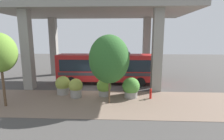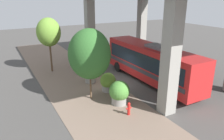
# 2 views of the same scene
# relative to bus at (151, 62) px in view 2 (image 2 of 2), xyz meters

# --- Properties ---
(ground_plane) EXTENTS (80.00, 80.00, 0.00)m
(ground_plane) POSITION_rel_bus_xyz_m (-2.98, 1.40, -1.92)
(ground_plane) COLOR #474442
(ground_plane) RESTS_ON ground
(sidewalk_strip) EXTENTS (6.00, 40.00, 0.02)m
(sidewalk_strip) POSITION_rel_bus_xyz_m (-5.98, 1.40, -1.91)
(sidewalk_strip) COLOR #7A6656
(sidewalk_strip) RESTS_ON ground
(bus) EXTENTS (2.52, 11.01, 3.54)m
(bus) POSITION_rel_bus_xyz_m (0.00, 0.00, 0.00)
(bus) COLOR #B21E1E
(bus) RESTS_ON ground
(fire_hydrant) EXTENTS (0.41, 0.20, 0.91)m
(fire_hydrant) POSITION_rel_bus_xyz_m (-4.91, -4.01, -1.46)
(fire_hydrant) COLOR red
(fire_hydrant) RESTS_ON ground
(planter_front) EXTENTS (1.29, 1.29, 1.57)m
(planter_front) POSITION_rel_bus_xyz_m (-4.32, 0.01, -1.13)
(planter_front) COLOR gray
(planter_front) RESTS_ON ground
(planter_middle) EXTENTS (1.20, 1.20, 1.66)m
(planter_middle) POSITION_rel_bus_xyz_m (-4.82, 2.41, -1.06)
(planter_middle) COLOR gray
(planter_middle) RESTS_ON ground
(planter_back) EXTENTS (1.49, 1.49, 1.77)m
(planter_back) POSITION_rel_bus_xyz_m (-4.65, -2.36, -1.04)
(planter_back) COLOR gray
(planter_back) RESTS_ON ground
(planter_extra) EXTENTS (1.34, 1.34, 1.68)m
(planter_extra) POSITION_rel_bus_xyz_m (-4.01, 3.80, -1.08)
(planter_extra) COLOR gray
(planter_extra) RESTS_ON ground
(street_tree_near) EXTENTS (2.36, 2.36, 5.48)m
(street_tree_near) POSITION_rel_bus_xyz_m (-7.09, 7.24, 2.13)
(street_tree_near) COLOR brown
(street_tree_near) RESTS_ON ground
(street_tree_far) EXTENTS (3.08, 3.08, 5.36)m
(street_tree_far) POSITION_rel_bus_xyz_m (-6.10, -0.57, 1.59)
(street_tree_far) COLOR brown
(street_tree_far) RESTS_ON ground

